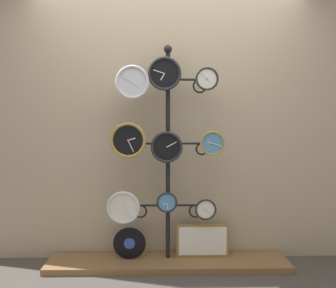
{
  "coord_description": "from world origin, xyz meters",
  "views": [
    {
      "loc": [
        -0.05,
        -2.54,
        1.38
      ],
      "look_at": [
        0.0,
        0.36,
        1.13
      ],
      "focal_mm": 35.0,
      "sensor_mm": 36.0,
      "label": 1
    }
  ],
  "objects_px": {
    "clock_top_center": "(165,74)",
    "clock_top_right": "(207,79)",
    "clock_middle_left": "(128,140)",
    "clock_bottom_center": "(167,202)",
    "clock_bottom_left": "(123,208)",
    "clock_top_left": "(132,82)",
    "clock_bottom_right": "(206,209)",
    "vinyl_record": "(129,243)",
    "picture_frame": "(203,241)",
    "clock_middle_center": "(167,147)",
    "clock_middle_right": "(213,143)",
    "display_stand": "(168,181)"
  },
  "relations": [
    {
      "from": "clock_top_right",
      "to": "clock_bottom_left",
      "type": "height_order",
      "value": "clock_top_right"
    },
    {
      "from": "display_stand",
      "to": "clock_top_right",
      "type": "distance_m",
      "value": 0.98
    },
    {
      "from": "clock_middle_right",
      "to": "clock_bottom_center",
      "type": "xyz_separation_m",
      "value": [
        -0.4,
        0.02,
        -0.53
      ]
    },
    {
      "from": "clock_top_left",
      "to": "picture_frame",
      "type": "relative_size",
      "value": 0.6
    },
    {
      "from": "clock_middle_left",
      "to": "picture_frame",
      "type": "xyz_separation_m",
      "value": [
        0.67,
        0.11,
        -0.95
      ]
    },
    {
      "from": "clock_bottom_center",
      "to": "vinyl_record",
      "type": "relative_size",
      "value": 0.63
    },
    {
      "from": "clock_top_center",
      "to": "clock_bottom_left",
      "type": "xyz_separation_m",
      "value": [
        -0.37,
        -0.02,
        -1.17
      ]
    },
    {
      "from": "clock_middle_left",
      "to": "clock_bottom_center",
      "type": "distance_m",
      "value": 0.66
    },
    {
      "from": "display_stand",
      "to": "clock_top_left",
      "type": "xyz_separation_m",
      "value": [
        -0.31,
        -0.11,
        0.88
      ]
    },
    {
      "from": "clock_middle_left",
      "to": "vinyl_record",
      "type": "relative_size",
      "value": 1.05
    },
    {
      "from": "clock_middle_left",
      "to": "vinyl_record",
      "type": "bearing_deg",
      "value": 93.62
    },
    {
      "from": "display_stand",
      "to": "vinyl_record",
      "type": "distance_m",
      "value": 0.67
    },
    {
      "from": "clock_top_right",
      "to": "clock_middle_left",
      "type": "relative_size",
      "value": 0.64
    },
    {
      "from": "clock_top_center",
      "to": "clock_top_left",
      "type": "bearing_deg",
      "value": -174.4
    },
    {
      "from": "clock_middle_right",
      "to": "clock_bottom_center",
      "type": "distance_m",
      "value": 0.67
    },
    {
      "from": "clock_middle_center",
      "to": "vinyl_record",
      "type": "height_order",
      "value": "clock_middle_center"
    },
    {
      "from": "clock_top_right",
      "to": "clock_bottom_center",
      "type": "relative_size",
      "value": 1.08
    },
    {
      "from": "clock_middle_right",
      "to": "picture_frame",
      "type": "relative_size",
      "value": 0.45
    },
    {
      "from": "display_stand",
      "to": "picture_frame",
      "type": "bearing_deg",
      "value": -0.27
    },
    {
      "from": "clock_top_right",
      "to": "clock_middle_center",
      "type": "distance_m",
      "value": 0.69
    },
    {
      "from": "clock_bottom_right",
      "to": "vinyl_record",
      "type": "xyz_separation_m",
      "value": [
        -0.69,
        0.05,
        -0.33
      ]
    },
    {
      "from": "clock_bottom_right",
      "to": "picture_frame",
      "type": "bearing_deg",
      "value": 98.89
    },
    {
      "from": "clock_top_center",
      "to": "clock_bottom_right",
      "type": "distance_m",
      "value": 1.26
    },
    {
      "from": "clock_top_left",
      "to": "vinyl_record",
      "type": "xyz_separation_m",
      "value": [
        -0.05,
        0.07,
        -1.45
      ]
    },
    {
      "from": "clock_top_left",
      "to": "clock_top_right",
      "type": "distance_m",
      "value": 0.64
    },
    {
      "from": "clock_top_right",
      "to": "clock_middle_right",
      "type": "xyz_separation_m",
      "value": [
        0.06,
        0.01,
        -0.56
      ]
    },
    {
      "from": "clock_middle_left",
      "to": "clock_bottom_center",
      "type": "relative_size",
      "value": 1.68
    },
    {
      "from": "clock_middle_center",
      "to": "clock_top_right",
      "type": "bearing_deg",
      "value": -1.99
    },
    {
      "from": "clock_top_left",
      "to": "clock_top_center",
      "type": "bearing_deg",
      "value": 5.6
    },
    {
      "from": "clock_bottom_center",
      "to": "vinyl_record",
      "type": "bearing_deg",
      "value": 173.64
    },
    {
      "from": "clock_top_right",
      "to": "picture_frame",
      "type": "xyz_separation_m",
      "value": [
        -0.01,
        0.1,
        -1.48
      ]
    },
    {
      "from": "vinyl_record",
      "to": "picture_frame",
      "type": "height_order",
      "value": "picture_frame"
    },
    {
      "from": "clock_top_center",
      "to": "clock_top_right",
      "type": "distance_m",
      "value": 0.37
    },
    {
      "from": "picture_frame",
      "to": "clock_middle_center",
      "type": "bearing_deg",
      "value": -165.78
    },
    {
      "from": "clock_bottom_center",
      "to": "clock_middle_left",
      "type": "bearing_deg",
      "value": -174.1
    },
    {
      "from": "clock_middle_left",
      "to": "clock_bottom_left",
      "type": "bearing_deg",
      "value": 178.31
    },
    {
      "from": "clock_top_left",
      "to": "clock_bottom_center",
      "type": "height_order",
      "value": "clock_top_left"
    },
    {
      "from": "display_stand",
      "to": "clock_middle_right",
      "type": "height_order",
      "value": "display_stand"
    },
    {
      "from": "clock_bottom_left",
      "to": "clock_bottom_center",
      "type": "distance_m",
      "value": 0.39
    },
    {
      "from": "clock_top_left",
      "to": "clock_bottom_center",
      "type": "relative_size",
      "value": 1.55
    },
    {
      "from": "clock_middle_center",
      "to": "vinyl_record",
      "type": "bearing_deg",
      "value": 171.79
    },
    {
      "from": "clock_bottom_center",
      "to": "vinyl_record",
      "type": "height_order",
      "value": "clock_bottom_center"
    },
    {
      "from": "clock_middle_left",
      "to": "clock_bottom_right",
      "type": "height_order",
      "value": "clock_middle_left"
    },
    {
      "from": "clock_top_right",
      "to": "clock_top_left",
      "type": "bearing_deg",
      "value": -178.86
    },
    {
      "from": "clock_top_right",
      "to": "clock_middle_left",
      "type": "bearing_deg",
      "value": -179.0
    },
    {
      "from": "clock_bottom_left",
      "to": "clock_middle_center",
      "type": "bearing_deg",
      "value": 3.37
    },
    {
      "from": "clock_top_center",
      "to": "clock_top_right",
      "type": "relative_size",
      "value": 1.45
    },
    {
      "from": "clock_middle_left",
      "to": "clock_middle_center",
      "type": "bearing_deg",
      "value": 4.08
    },
    {
      "from": "clock_middle_right",
      "to": "clock_middle_left",
      "type": "bearing_deg",
      "value": -178.5
    },
    {
      "from": "clock_top_center",
      "to": "clock_bottom_right",
      "type": "bearing_deg",
      "value": -0.54
    }
  ]
}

